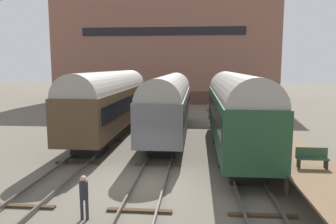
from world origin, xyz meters
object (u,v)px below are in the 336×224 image
object	(u,v)px
train_car_grey	(170,101)
bench	(312,157)
train_car_brown	(111,100)
train_car_green	(235,107)
person_worker	(84,193)

from	to	relation	value
train_car_grey	bench	xyz separation A→B (m)	(7.40, -11.70, -1.22)
train_car_grey	train_car_brown	xyz separation A→B (m)	(-4.75, -0.72, 0.15)
train_car_brown	train_car_green	world-z (taller)	train_car_brown
train_car_grey	bench	distance (m)	13.90
train_car_green	bench	world-z (taller)	train_car_green
train_car_brown	person_worker	bearing A→B (deg)	-79.06
train_car_grey	person_worker	world-z (taller)	train_car_grey
bench	person_worker	world-z (taller)	bench
train_car_brown	train_car_green	xyz separation A→B (m)	(9.49, -3.86, -0.01)
train_car_grey	train_car_green	distance (m)	6.59
train_car_green	train_car_grey	bearing A→B (deg)	136.05
train_car_grey	train_car_brown	distance (m)	4.80
train_car_brown	bench	bearing A→B (deg)	-42.11
train_car_green	person_worker	bearing A→B (deg)	-121.96
train_car_brown	bench	distance (m)	16.43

